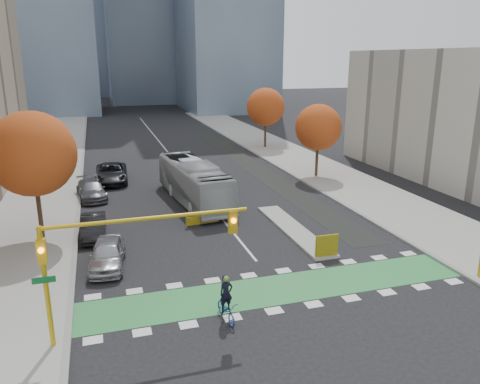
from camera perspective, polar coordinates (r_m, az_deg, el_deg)
ground at (r=22.93m, az=6.21°, el=-13.35°), size 300.00×300.00×0.00m
sidewalk_west at (r=40.23m, az=-23.99°, el=-1.48°), size 7.00×120.00×0.15m
sidewalk_east at (r=45.35m, az=12.05°, el=1.44°), size 7.00×120.00×0.15m
curb_west at (r=39.91m, az=-19.02°, el=-1.08°), size 0.30×120.00×0.16m
curb_east at (r=43.79m, az=8.04°, el=1.12°), size 0.30×120.00×0.16m
bike_crossing at (r=24.14m, az=4.79°, el=-11.70°), size 20.00×3.00×0.01m
centre_line at (r=59.90m, az=-8.96°, el=5.04°), size 0.15×70.00×0.01m
bike_lane_paint at (r=51.96m, az=0.89°, el=3.56°), size 2.50×50.00×0.01m
median_island at (r=31.86m, az=6.52°, el=-4.54°), size 1.60×10.00×0.16m
hazard_board at (r=27.58m, az=10.53°, el=-6.44°), size 1.40×0.12×1.30m
tree_west at (r=31.03m, az=-23.97°, el=4.25°), size 5.20×5.20×8.22m
tree_east_near at (r=45.47m, az=9.52°, el=7.77°), size 4.40×4.40×7.08m
tree_east_far at (r=60.23m, az=3.14°, el=10.30°), size 4.80×4.80×7.65m
traffic_signal_west at (r=19.16m, az=-15.29°, el=-6.57°), size 8.53×0.56×5.20m
cyclist at (r=21.20m, az=-1.69°, el=-13.66°), size 0.88×1.92×2.14m
bus at (r=37.62m, az=-5.63°, el=1.25°), size 4.06×12.22×3.34m
parked_car_a at (r=27.11m, az=-15.88°, el=-7.28°), size 2.32×4.69×1.54m
parked_car_b at (r=31.81m, az=-17.43°, el=-4.01°), size 1.61×4.38×1.43m
parked_car_c at (r=40.50m, az=-17.67°, el=0.25°), size 2.72×5.30×1.47m
parked_car_d at (r=45.32m, az=-15.41°, el=2.23°), size 3.12×6.29×1.71m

